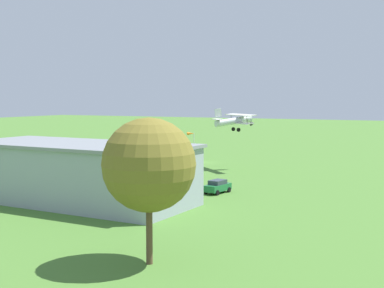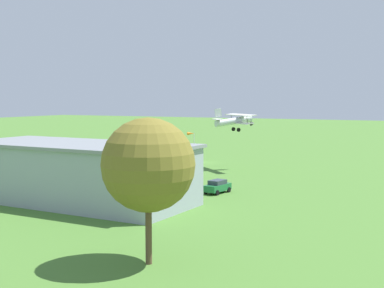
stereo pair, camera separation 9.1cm
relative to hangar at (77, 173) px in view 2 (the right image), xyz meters
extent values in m
plane|color=#47752D|center=(3.61, -39.70, -3.36)|extent=(400.00, 400.00, 0.00)
cube|color=#99A3AD|center=(0.00, 0.02, -0.18)|extent=(26.67, 12.20, 6.34)
cube|color=gray|center=(0.00, 0.02, 3.16)|extent=(27.29, 12.82, 0.35)
cube|color=#384251|center=(-0.24, -5.55, -0.76)|extent=(9.17, 0.56, 5.20)
cylinder|color=silver|center=(-5.54, -32.73, 4.60)|extent=(5.10, 5.49, 1.85)
cone|color=black|center=(-7.88, -35.31, 4.18)|extent=(1.09, 1.10, 0.84)
cube|color=silver|center=(-6.03, -33.27, 4.35)|extent=(7.55, 7.00, 0.29)
cube|color=silver|center=(-6.39, -33.67, 5.60)|extent=(7.55, 7.00, 0.29)
cube|color=silver|center=(-3.73, -30.71, 5.99)|extent=(0.91, 1.00, 1.42)
cube|color=silver|center=(-3.64, -30.62, 4.95)|extent=(2.54, 2.41, 0.19)
cylinder|color=black|center=(-6.56, -32.44, 3.24)|extent=(0.53, 0.57, 0.64)
cylinder|color=black|center=(-5.15, -33.71, 3.24)|extent=(0.53, 0.57, 0.64)
cylinder|color=#332D28|center=(-8.33, -31.56, 4.97)|extent=(0.22, 0.23, 1.30)
cylinder|color=#332D28|center=(-4.10, -35.38, 4.97)|extent=(0.22, 0.23, 1.30)
cube|color=#1E6B38|center=(-11.82, -12.19, -2.64)|extent=(2.29, 4.14, 0.79)
cube|color=#2D3842|center=(-11.82, -12.19, -1.98)|extent=(1.81, 2.41, 0.53)
cylinder|color=black|center=(-12.43, -10.74, -3.04)|extent=(0.32, 0.67, 0.64)
cylinder|color=black|center=(-10.78, -11.01, -3.04)|extent=(0.32, 0.67, 0.64)
cylinder|color=black|center=(-12.86, -13.37, -3.04)|extent=(0.32, 0.67, 0.64)
cylinder|color=black|center=(-11.21, -13.65, -3.04)|extent=(0.32, 0.67, 0.64)
cube|color=slate|center=(12.03, -12.20, -2.64)|extent=(1.93, 4.20, 0.80)
cube|color=#2D3842|center=(12.03, -12.20, -1.94)|extent=(1.62, 2.38, 0.59)
cylinder|color=black|center=(11.10, -10.85, -3.04)|extent=(0.26, 0.65, 0.64)
cylinder|color=black|center=(12.78, -10.75, -3.04)|extent=(0.26, 0.65, 0.64)
cylinder|color=black|center=(11.27, -13.64, -3.04)|extent=(0.26, 0.65, 0.64)
cylinder|color=black|center=(12.95, -13.54, -3.04)|extent=(0.26, 0.65, 0.64)
cube|color=white|center=(18.89, -12.55, -2.67)|extent=(2.29, 4.40, 0.73)
cube|color=#2D3842|center=(18.89, -12.55, -2.06)|extent=(1.85, 2.53, 0.51)
cylinder|color=black|center=(18.18, -11.02, -3.04)|extent=(0.30, 0.66, 0.64)
cylinder|color=black|center=(19.95, -11.24, -3.04)|extent=(0.30, 0.66, 0.64)
cylinder|color=black|center=(17.83, -13.86, -3.04)|extent=(0.30, 0.66, 0.64)
cylinder|color=black|center=(19.60, -14.08, -3.04)|extent=(0.30, 0.66, 0.64)
cylinder|color=black|center=(25.29, -13.81, -3.04)|extent=(0.27, 0.66, 0.64)
cylinder|color=beige|center=(-7.20, -16.28, -2.94)|extent=(0.45, 0.45, 0.83)
cylinder|color=#3F3F47|center=(-7.20, -16.28, -2.24)|extent=(0.53, 0.53, 0.59)
sphere|color=#9E704C|center=(-7.20, -16.28, -1.83)|extent=(0.22, 0.22, 0.22)
cylinder|color=orange|center=(8.15, -15.54, -2.94)|extent=(0.42, 0.42, 0.84)
cylinder|color=#3F3F47|center=(8.15, -15.54, -2.22)|extent=(0.50, 0.50, 0.59)
sphere|color=brown|center=(8.15, -15.54, -1.81)|extent=(0.23, 0.23, 0.23)
cylinder|color=orange|center=(12.20, -9.04, -2.95)|extent=(0.41, 0.41, 0.81)
cylinder|color=#B23333|center=(12.20, -9.04, -2.25)|extent=(0.49, 0.49, 0.58)
sphere|color=brown|center=(12.20, -9.04, -1.86)|extent=(0.22, 0.22, 0.22)
cylinder|color=beige|center=(6.45, -15.09, -2.91)|extent=(0.40, 0.40, 0.89)
cylinder|color=orange|center=(6.45, -15.09, -2.15)|extent=(0.48, 0.48, 0.63)
sphere|color=beige|center=(6.45, -15.09, -1.72)|extent=(0.24, 0.24, 0.24)
cylinder|color=#33723F|center=(9.97, -17.36, -2.97)|extent=(0.37, 0.37, 0.78)
cylinder|color=navy|center=(9.97, -17.36, -2.31)|extent=(0.44, 0.44, 0.55)
sphere|color=#D8AD84|center=(9.97, -17.36, -1.93)|extent=(0.21, 0.21, 0.21)
cylinder|color=brown|center=(-18.86, 15.79, -0.82)|extent=(0.46, 0.46, 5.08)
sphere|color=olive|center=(-18.86, 15.79, 3.72)|extent=(6.64, 6.64, 6.64)
cylinder|color=silver|center=(5.34, -40.39, -0.71)|extent=(0.12, 0.12, 5.29)
cone|color=orange|center=(6.04, -40.39, 1.79)|extent=(1.41, 1.24, 0.60)
camera|label=1|loc=(-38.08, 47.65, 8.40)|focal=50.16mm
camera|label=2|loc=(-38.16, 47.61, 8.40)|focal=50.16mm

